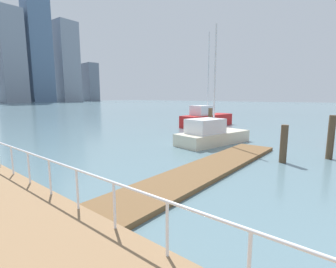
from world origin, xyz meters
name	(u,v)px	position (x,y,z in m)	size (l,w,h in m)	color
ground_plane	(33,149)	(0.00, 20.00, 0.00)	(300.00, 300.00, 0.00)	slate
floating_dock	(206,170)	(2.79, 9.06, 0.09)	(12.58, 2.00, 0.18)	brown
boardwalk_railing	(77,178)	(-3.15, 9.37, 1.23)	(0.06, 29.89, 1.08)	white
dock_piling_0	(331,137)	(8.82, 5.13, 1.16)	(0.33, 0.33, 2.32)	brown
dock_piling_1	(210,124)	(9.73, 12.81, 1.21)	(0.30, 0.30, 2.42)	brown
dock_piling_2	(284,144)	(6.52, 6.85, 0.95)	(0.34, 0.34, 1.90)	brown
moored_boat_0	(211,134)	(8.54, 12.05, 0.69)	(5.93, 3.25, 8.00)	beige
moored_boat_3	(206,118)	(17.27, 17.54, 0.85)	(7.28, 2.77, 10.06)	red
skyline_tower_4	(10,57)	(43.28, 150.53, 23.83)	(11.42, 13.71, 47.67)	gray
skyline_tower_5	(37,28)	(57.64, 150.15, 41.00)	(12.65, 8.92, 82.00)	slate
skyline_tower_6	(66,62)	(76.12, 154.74, 24.60)	(12.50, 13.22, 49.21)	gray
skyline_tower_7	(90,82)	(95.59, 158.70, 13.18)	(7.50, 12.75, 26.35)	slate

